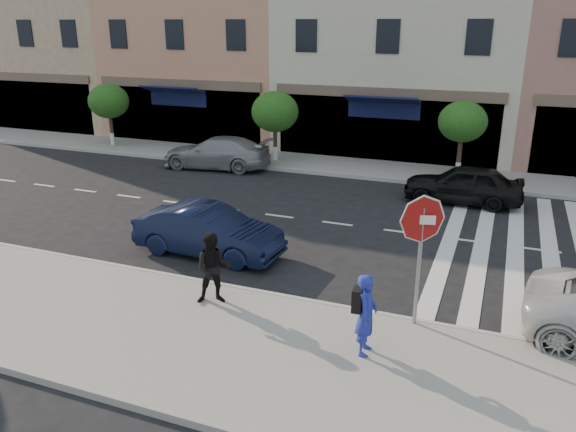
% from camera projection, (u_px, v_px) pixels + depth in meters
% --- Properties ---
extents(ground, '(120.00, 120.00, 0.00)m').
position_uv_depth(ground, '(292.00, 273.00, 14.34)').
color(ground, black).
rests_on(ground, ground).
extents(sidewalk_near, '(60.00, 4.50, 0.15)m').
position_uv_depth(sidewalk_near, '(223.00, 345.00, 11.02)').
color(sidewalk_near, gray).
rests_on(sidewalk_near, ground).
extents(sidewalk_far, '(60.00, 3.00, 0.15)m').
position_uv_depth(sidewalk_far, '(385.00, 170.00, 23.98)').
color(sidewalk_far, gray).
rests_on(sidewalk_far, ground).
extents(building_west_far, '(12.00, 9.00, 12.00)m').
position_uv_depth(building_west_far, '(62.00, 23.00, 34.96)').
color(building_west_far, '#CFAF85').
rests_on(building_west_far, ground).
extents(building_west_mid, '(10.00, 9.00, 14.00)m').
position_uv_depth(building_west_mid, '(218.00, 4.00, 30.81)').
color(building_west_mid, tan).
rests_on(building_west_mid, ground).
extents(building_centre, '(11.00, 9.00, 11.00)m').
position_uv_depth(building_centre, '(407.00, 34.00, 27.65)').
color(building_centre, beige).
rests_on(building_centre, ground).
extents(street_tree_wa, '(2.00, 2.00, 3.05)m').
position_uv_depth(street_tree_wa, '(109.00, 101.00, 27.93)').
color(street_tree_wa, '#473323').
rests_on(street_tree_wa, sidewalk_far).
extents(street_tree_wb, '(2.10, 2.10, 3.06)m').
position_uv_depth(street_tree_wb, '(275.00, 112.00, 24.81)').
color(street_tree_wb, '#473323').
rests_on(street_tree_wb, sidewalk_far).
extents(street_tree_c, '(1.90, 1.90, 3.04)m').
position_uv_depth(street_tree_c, '(463.00, 122.00, 22.01)').
color(street_tree_c, '#473323').
rests_on(street_tree_c, sidewalk_far).
extents(stop_sign, '(0.95, 0.30, 2.79)m').
position_uv_depth(stop_sign, '(421.00, 233.00, 11.00)').
color(stop_sign, gray).
rests_on(stop_sign, sidewalk_near).
extents(photographer, '(0.41, 0.60, 1.60)m').
position_uv_depth(photographer, '(366.00, 315.00, 10.37)').
color(photographer, '#212B9B').
rests_on(photographer, sidewalk_near).
extents(walker, '(0.99, 0.91, 1.63)m').
position_uv_depth(walker, '(214.00, 268.00, 12.27)').
color(walker, black).
rests_on(walker, sidewalk_near).
extents(car_near_mid, '(4.17, 1.59, 1.36)m').
position_uv_depth(car_near_mid, '(208.00, 231.00, 15.27)').
color(car_near_mid, black).
rests_on(car_near_mid, ground).
extents(car_far_left, '(4.91, 2.43, 1.37)m').
position_uv_depth(car_far_left, '(216.00, 153.00, 24.45)').
color(car_far_left, gray).
rests_on(car_far_left, ground).
extents(car_far_mid, '(4.04, 1.64, 1.38)m').
position_uv_depth(car_far_mid, '(463.00, 184.00, 19.68)').
color(car_far_mid, black).
rests_on(car_far_mid, ground).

